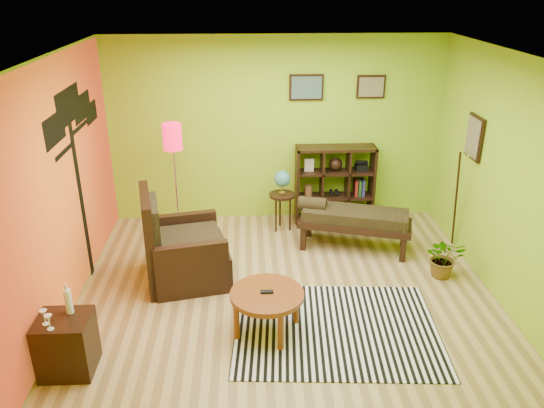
{
  "coord_description": "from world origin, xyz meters",
  "views": [
    {
      "loc": [
        -0.44,
        -5.5,
        3.54
      ],
      "look_at": [
        -0.15,
        0.27,
        1.05
      ],
      "focal_mm": 35.0,
      "sensor_mm": 36.0,
      "label": 1
    }
  ],
  "objects_px": {
    "side_cabinet": "(67,344)",
    "globe_table": "(282,185)",
    "floor_lamp": "(173,148)",
    "armchair": "(181,253)",
    "bench": "(352,218)",
    "coffee_table": "(267,298)",
    "cube_shelf": "(335,184)",
    "potted_plant": "(444,261)"
  },
  "relations": [
    {
      "from": "globe_table",
      "to": "coffee_table",
      "type": "bearing_deg",
      "value": -97.48
    },
    {
      "from": "coffee_table",
      "to": "cube_shelf",
      "type": "relative_size",
      "value": 0.65
    },
    {
      "from": "floor_lamp",
      "to": "globe_table",
      "type": "xyz_separation_m",
      "value": [
        1.49,
        0.37,
        -0.71
      ]
    },
    {
      "from": "armchair",
      "to": "floor_lamp",
      "type": "bearing_deg",
      "value": 97.89
    },
    {
      "from": "floor_lamp",
      "to": "cube_shelf",
      "type": "relative_size",
      "value": 1.46
    },
    {
      "from": "coffee_table",
      "to": "floor_lamp",
      "type": "distance_m",
      "value": 2.63
    },
    {
      "from": "side_cabinet",
      "to": "globe_table",
      "type": "relative_size",
      "value": 0.96
    },
    {
      "from": "side_cabinet",
      "to": "potted_plant",
      "type": "distance_m",
      "value": 4.51
    },
    {
      "from": "floor_lamp",
      "to": "potted_plant",
      "type": "xyz_separation_m",
      "value": [
        3.46,
        -1.1,
        -1.21
      ]
    },
    {
      "from": "bench",
      "to": "globe_table",
      "type": "bearing_deg",
      "value": 145.19
    },
    {
      "from": "coffee_table",
      "to": "side_cabinet",
      "type": "distance_m",
      "value": 2.02
    },
    {
      "from": "floor_lamp",
      "to": "globe_table",
      "type": "height_order",
      "value": "floor_lamp"
    },
    {
      "from": "coffee_table",
      "to": "cube_shelf",
      "type": "xyz_separation_m",
      "value": [
        1.17,
        2.79,
        0.19
      ]
    },
    {
      "from": "armchair",
      "to": "side_cabinet",
      "type": "relative_size",
      "value": 1.32
    },
    {
      "from": "side_cabinet",
      "to": "cube_shelf",
      "type": "relative_size",
      "value": 0.75
    },
    {
      "from": "side_cabinet",
      "to": "cube_shelf",
      "type": "bearing_deg",
      "value": 46.73
    },
    {
      "from": "coffee_table",
      "to": "bench",
      "type": "xyz_separation_m",
      "value": [
        1.25,
        1.85,
        0.04
      ]
    },
    {
      "from": "armchair",
      "to": "cube_shelf",
      "type": "height_order",
      "value": "cube_shelf"
    },
    {
      "from": "globe_table",
      "to": "bench",
      "type": "distance_m",
      "value": 1.16
    },
    {
      "from": "side_cabinet",
      "to": "globe_table",
      "type": "height_order",
      "value": "globe_table"
    },
    {
      "from": "bench",
      "to": "potted_plant",
      "type": "relative_size",
      "value": 3.03
    },
    {
      "from": "coffee_table",
      "to": "globe_table",
      "type": "distance_m",
      "value": 2.54
    },
    {
      "from": "coffee_table",
      "to": "cube_shelf",
      "type": "bearing_deg",
      "value": 67.27
    },
    {
      "from": "armchair",
      "to": "potted_plant",
      "type": "height_order",
      "value": "armchair"
    },
    {
      "from": "globe_table",
      "to": "potted_plant",
      "type": "height_order",
      "value": "globe_table"
    },
    {
      "from": "floor_lamp",
      "to": "bench",
      "type": "bearing_deg",
      "value": -6.46
    },
    {
      "from": "globe_table",
      "to": "cube_shelf",
      "type": "bearing_deg",
      "value": 19.17
    },
    {
      "from": "bench",
      "to": "floor_lamp",
      "type": "bearing_deg",
      "value": 173.54
    },
    {
      "from": "coffee_table",
      "to": "bench",
      "type": "height_order",
      "value": "bench"
    },
    {
      "from": "cube_shelf",
      "to": "coffee_table",
      "type": "bearing_deg",
      "value": -112.73
    },
    {
      "from": "globe_table",
      "to": "cube_shelf",
      "type": "height_order",
      "value": "cube_shelf"
    },
    {
      "from": "bench",
      "to": "armchair",
      "type": "bearing_deg",
      "value": -162.47
    },
    {
      "from": "coffee_table",
      "to": "floor_lamp",
      "type": "bearing_deg",
      "value": 118.73
    },
    {
      "from": "armchair",
      "to": "cube_shelf",
      "type": "relative_size",
      "value": 1.0
    },
    {
      "from": "side_cabinet",
      "to": "globe_table",
      "type": "bearing_deg",
      "value": 52.98
    },
    {
      "from": "floor_lamp",
      "to": "globe_table",
      "type": "bearing_deg",
      "value": 13.89
    },
    {
      "from": "coffee_table",
      "to": "armchair",
      "type": "height_order",
      "value": "armchair"
    },
    {
      "from": "armchair",
      "to": "globe_table",
      "type": "height_order",
      "value": "armchair"
    },
    {
      "from": "floor_lamp",
      "to": "armchair",
      "type": "bearing_deg",
      "value": -82.11
    },
    {
      "from": "armchair",
      "to": "bench",
      "type": "distance_m",
      "value": 2.4
    },
    {
      "from": "bench",
      "to": "potted_plant",
      "type": "height_order",
      "value": "bench"
    },
    {
      "from": "cube_shelf",
      "to": "floor_lamp",
      "type": "bearing_deg",
      "value": -164.18
    }
  ]
}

